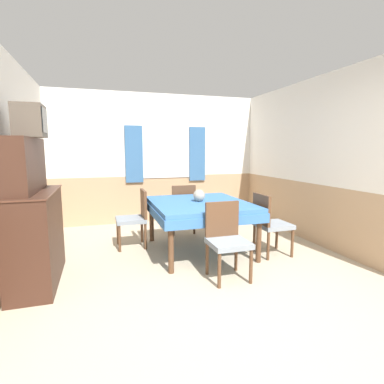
{
  "coord_description": "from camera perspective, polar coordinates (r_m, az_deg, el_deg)",
  "views": [
    {
      "loc": [
        -1.15,
        -2.2,
        1.49
      ],
      "look_at": [
        0.12,
        1.87,
        0.88
      ],
      "focal_mm": 28.0,
      "sensor_mm": 36.0,
      "label": 1
    }
  ],
  "objects": [
    {
      "name": "chair_right_near",
      "position": [
        4.37,
        14.52,
        -5.52
      ],
      "size": [
        0.44,
        0.44,
        0.88
      ],
      "rotation": [
        0.0,
        0.0,
        4.71
      ],
      "color": "brown",
      "rests_on": "ground_plane"
    },
    {
      "name": "wall_right",
      "position": [
        5.28,
        21.11,
        5.52
      ],
      "size": [
        0.05,
        4.28,
        2.6
      ],
      "color": "white",
      "rests_on": "ground_plane"
    },
    {
      "name": "ground_plane",
      "position": [
        2.89,
        9.67,
        -23.01
      ],
      "size": [
        16.0,
        16.0,
        0.0
      ],
      "primitive_type": "plane",
      "color": "tan"
    },
    {
      "name": "chair_left_far",
      "position": [
        4.68,
        -10.78,
        -4.52
      ],
      "size": [
        0.44,
        0.44,
        0.88
      ],
      "rotation": [
        0.0,
        0.0,
        1.57
      ],
      "color": "brown",
      "rests_on": "ground_plane"
    },
    {
      "name": "wall_left",
      "position": [
        4.25,
        -30.52,
        4.43
      ],
      "size": [
        0.05,
        4.28,
        2.6
      ],
      "color": "white",
      "rests_on": "ground_plane"
    },
    {
      "name": "chair_head_near",
      "position": [
        3.54,
        6.56,
        -8.55
      ],
      "size": [
        0.44,
        0.44,
        0.88
      ],
      "rotation": [
        0.0,
        0.0,
        3.14
      ],
      "color": "brown",
      "rests_on": "ground_plane"
    },
    {
      "name": "dining_table",
      "position": [
        4.38,
        1.44,
        -3.19
      ],
      "size": [
        1.38,
        1.56,
        0.73
      ],
      "color": "#386BA8",
      "rests_on": "ground_plane"
    },
    {
      "name": "vase",
      "position": [
        4.39,
        1.37,
        -0.66
      ],
      "size": [
        0.18,
        0.18,
        0.18
      ],
      "color": "#A39989",
      "rests_on": "dining_table"
    },
    {
      "name": "wall_back",
      "position": [
        6.21,
        -6.55,
        6.37
      ],
      "size": [
        4.59,
        0.09,
        2.6
      ],
      "color": "white",
      "rests_on": "ground_plane"
    },
    {
      "name": "tv",
      "position": [
        3.61,
        -28.52,
        11.81
      ],
      "size": [
        0.29,
        0.37,
        0.34
      ],
      "color": "#51473D",
      "rests_on": "sideboard"
    },
    {
      "name": "sideboard",
      "position": [
        3.75,
        -27.94,
        -5.07
      ],
      "size": [
        0.46,
        1.19,
        1.61
      ],
      "color": "#3D2319",
      "rests_on": "ground_plane"
    },
    {
      "name": "chair_head_window",
      "position": [
        5.33,
        -1.93,
        -2.83
      ],
      "size": [
        0.44,
        0.44,
        0.88
      ],
      "color": "brown",
      "rests_on": "ground_plane"
    }
  ]
}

